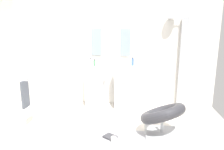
% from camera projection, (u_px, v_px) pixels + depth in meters
% --- Properties ---
extents(ground_plane, '(4.80, 3.60, 0.04)m').
position_uv_depth(ground_plane, '(100.00, 136.00, 3.56)').
color(ground_plane, silver).
extents(rear_partition, '(4.80, 0.10, 2.60)m').
position_uv_depth(rear_partition, '(111.00, 51.00, 4.87)').
color(rear_partition, silver).
rests_on(rear_partition, ground_plane).
extents(pedestal_sink_left, '(0.49, 0.49, 1.10)m').
position_uv_depth(pedestal_sink_left, '(95.00, 84.00, 4.77)').
color(pedestal_sink_left, white).
rests_on(pedestal_sink_left, ground_plane).
extents(pedestal_sink_right, '(0.49, 0.49, 1.10)m').
position_uv_depth(pedestal_sink_right, '(124.00, 85.00, 4.70)').
color(pedestal_sink_right, white).
rests_on(pedestal_sink_right, ground_plane).
extents(vanity_mirror_left, '(0.22, 0.03, 0.61)m').
position_uv_depth(vanity_mirror_left, '(97.00, 42.00, 4.80)').
color(vanity_mirror_left, '#8C9EA8').
extents(vanity_mirror_right, '(0.22, 0.03, 0.61)m').
position_uv_depth(vanity_mirror_right, '(125.00, 42.00, 4.72)').
color(vanity_mirror_right, '#8C9EA8').
extents(shower_column, '(0.49, 0.24, 2.05)m').
position_uv_depth(shower_column, '(182.00, 62.00, 4.62)').
color(shower_column, '#B7BABF').
rests_on(shower_column, ground_plane).
extents(lounge_chair, '(1.10, 1.10, 0.65)m').
position_uv_depth(lounge_chair, '(162.00, 116.00, 3.48)').
color(lounge_chair, '#B7BABF').
rests_on(lounge_chair, ground_plane).
extents(towel_rack, '(0.37, 0.22, 0.95)m').
position_uv_depth(towel_rack, '(24.00, 95.00, 3.70)').
color(towel_rack, '#B7BABF').
rests_on(towel_rack, ground_plane).
extents(area_rug, '(1.24, 0.83, 0.01)m').
position_uv_depth(area_rug, '(117.00, 142.00, 3.32)').
color(area_rug, '#B2B2B7').
rests_on(area_rug, ground_plane).
extents(magazine_charcoal, '(0.26, 0.24, 0.03)m').
position_uv_depth(magazine_charcoal, '(110.00, 137.00, 3.44)').
color(magazine_charcoal, '#38383D').
rests_on(magazine_charcoal, area_rug).
extents(coffee_mug, '(0.09, 0.09, 0.10)m').
position_uv_depth(coffee_mug, '(114.00, 140.00, 3.27)').
color(coffee_mug, white).
rests_on(coffee_mug, area_rug).
extents(soap_bottle_green, '(0.05, 0.05, 0.16)m').
position_uv_depth(soap_bottle_green, '(94.00, 63.00, 4.49)').
color(soap_bottle_green, '#59996B').
rests_on(soap_bottle_green, pedestal_sink_left).
extents(soap_bottle_blue, '(0.05, 0.05, 0.19)m').
position_uv_depth(soap_bottle_blue, '(133.00, 62.00, 4.58)').
color(soap_bottle_blue, '#4C72B7').
rests_on(soap_bottle_blue, pedestal_sink_right).
extents(soap_bottle_white, '(0.06, 0.06, 0.16)m').
position_uv_depth(soap_bottle_white, '(91.00, 62.00, 4.72)').
color(soap_bottle_white, white).
rests_on(soap_bottle_white, pedestal_sink_left).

